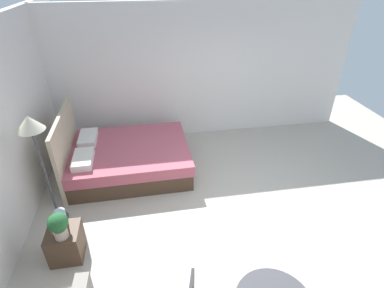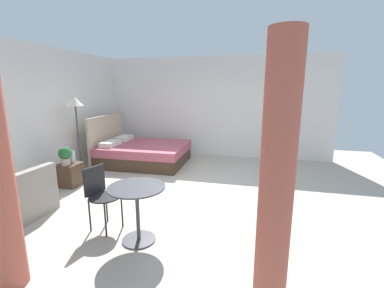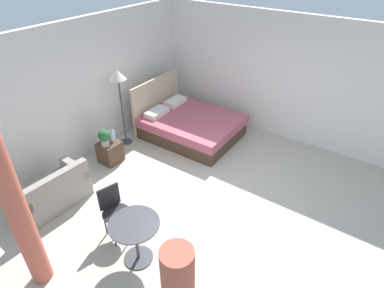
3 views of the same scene
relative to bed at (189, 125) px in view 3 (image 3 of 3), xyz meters
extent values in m
cube|color=#B2A899|center=(-1.66, -1.74, -0.30)|extent=(8.97, 9.49, 0.02)
cube|color=silver|center=(-1.66, 1.50, 1.13)|extent=(8.97, 0.12, 2.84)
cube|color=silver|center=(1.33, -1.74, 1.13)|extent=(0.12, 6.49, 2.84)
cube|color=#473323|center=(0.00, -0.09, -0.14)|extent=(1.69, 2.13, 0.31)
cube|color=#B25160|center=(0.00, -0.09, 0.12)|extent=(1.73, 2.17, 0.21)
cube|color=tan|center=(-0.01, 1.00, 0.33)|extent=(1.72, 0.08, 1.25)
cube|color=white|center=(-0.38, 0.68, 0.29)|extent=(0.60, 0.33, 0.12)
cube|color=white|center=(0.36, 0.69, 0.29)|extent=(0.60, 0.33, 0.12)
cube|color=gray|center=(-3.39, 0.65, -0.10)|extent=(1.28, 0.80, 0.39)
cube|color=gray|center=(-3.40, 0.35, 0.29)|extent=(1.26, 0.19, 0.39)
cube|color=gray|center=(-2.84, 0.63, 0.19)|extent=(0.17, 0.75, 0.18)
cube|color=gray|center=(-3.95, 0.67, 0.19)|extent=(0.17, 0.75, 0.18)
cube|color=#473323|center=(-1.86, 0.76, -0.06)|extent=(0.43, 0.42, 0.46)
cylinder|color=tan|center=(-1.96, 0.74, 0.24)|extent=(0.17, 0.17, 0.14)
sphere|color=#235B2D|center=(-1.96, 0.74, 0.42)|extent=(0.25, 0.25, 0.25)
cylinder|color=silver|center=(-1.74, 0.77, 0.28)|extent=(0.14, 0.14, 0.23)
cylinder|color=#3F3F44|center=(-1.13, 1.04, -0.28)|extent=(0.28, 0.28, 0.02)
cylinder|color=#3F3F44|center=(-1.13, 1.04, 0.50)|extent=(0.04, 0.04, 1.56)
cone|color=beige|center=(-1.13, 1.04, 1.38)|extent=(0.35, 0.35, 0.20)
cylinder|color=#3F3F44|center=(-3.38, -1.46, -0.28)|extent=(0.44, 0.44, 0.02)
cylinder|color=#3F3F44|center=(-3.38, -1.46, 0.07)|extent=(0.05, 0.05, 0.73)
cylinder|color=#3F3F44|center=(-3.38, -1.46, 0.45)|extent=(0.73, 0.73, 0.02)
cylinder|color=black|center=(-3.41, -1.00, -0.05)|extent=(0.02, 0.02, 0.48)
cylinder|color=black|center=(-3.11, -1.09, -0.05)|extent=(0.02, 0.02, 0.48)
cylinder|color=black|center=(-3.32, -0.71, -0.05)|extent=(0.02, 0.02, 0.48)
cylinder|color=black|center=(-3.03, -0.79, -0.05)|extent=(0.02, 0.02, 0.48)
cylinder|color=black|center=(-3.22, -0.90, 0.20)|extent=(0.54, 0.54, 0.02)
cube|color=black|center=(-3.17, -0.72, 0.41)|extent=(0.35, 0.12, 0.40)
cylinder|color=#C15B47|center=(-4.39, -0.55, 0.88)|extent=(0.27, 0.27, 2.35)
camera|label=1|loc=(-4.81, -0.45, 3.12)|focal=27.86mm
camera|label=2|loc=(-6.24, -2.87, 1.68)|focal=24.44mm
camera|label=3|loc=(-5.47, -3.92, 3.82)|focal=29.84mm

